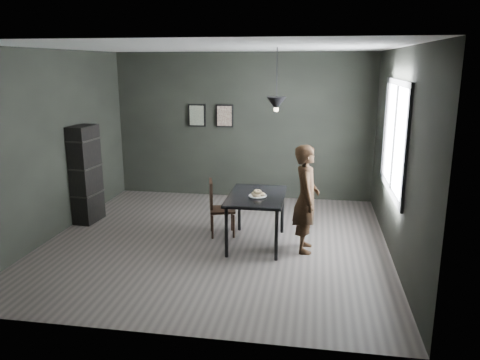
% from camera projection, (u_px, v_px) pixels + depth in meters
% --- Properties ---
extents(ground, '(5.00, 5.00, 0.00)m').
position_uv_depth(ground, '(216.00, 241.00, 6.99)').
color(ground, '#3B3633').
rests_on(ground, ground).
extents(back_wall, '(5.00, 0.10, 2.80)m').
position_uv_depth(back_wall, '(243.00, 126.00, 9.05)').
color(back_wall, black).
rests_on(back_wall, ground).
extents(ceiling, '(5.00, 5.00, 0.02)m').
position_uv_depth(ceiling, '(214.00, 47.00, 6.31)').
color(ceiling, silver).
rests_on(ceiling, ground).
extents(window_assembly, '(0.04, 1.96, 1.56)m').
position_uv_depth(window_assembly, '(394.00, 138.00, 6.41)').
color(window_assembly, white).
rests_on(window_assembly, ground).
extents(cafe_table, '(0.80, 1.20, 0.75)m').
position_uv_depth(cafe_table, '(257.00, 200.00, 6.74)').
color(cafe_table, black).
rests_on(cafe_table, ground).
extents(white_plate, '(0.23, 0.23, 0.01)m').
position_uv_depth(white_plate, '(258.00, 196.00, 6.63)').
color(white_plate, white).
rests_on(white_plate, cafe_table).
extents(donut_pile, '(0.20, 0.20, 0.09)m').
position_uv_depth(donut_pile, '(258.00, 194.00, 6.62)').
color(donut_pile, beige).
rests_on(donut_pile, white_plate).
extents(woman, '(0.40, 0.58, 1.52)m').
position_uv_depth(woman, '(306.00, 199.00, 6.50)').
color(woman, black).
rests_on(woman, ground).
extents(wood_chair, '(0.46, 0.46, 0.87)m').
position_uv_depth(wood_chair, '(217.00, 204.00, 7.15)').
color(wood_chair, black).
rests_on(wood_chair, ground).
extents(shelf_unit, '(0.35, 0.56, 1.61)m').
position_uv_depth(shelf_unit, '(86.00, 174.00, 7.72)').
color(shelf_unit, black).
rests_on(shelf_unit, ground).
extents(pendant_lamp, '(0.28, 0.28, 0.86)m').
position_uv_depth(pendant_lamp, '(276.00, 103.00, 6.46)').
color(pendant_lamp, black).
rests_on(pendant_lamp, ground).
extents(framed_print_left, '(0.34, 0.04, 0.44)m').
position_uv_depth(framed_print_left, '(197.00, 115.00, 9.11)').
color(framed_print_left, black).
rests_on(framed_print_left, ground).
extents(framed_print_right, '(0.34, 0.04, 0.44)m').
position_uv_depth(framed_print_right, '(225.00, 116.00, 9.02)').
color(framed_print_right, black).
rests_on(framed_print_right, ground).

